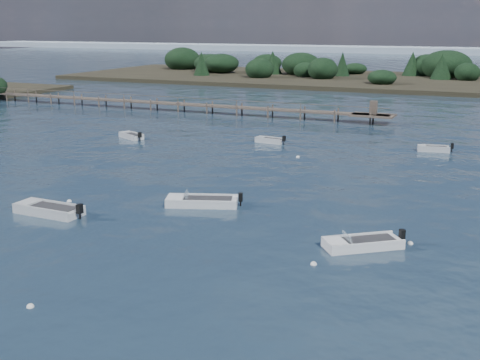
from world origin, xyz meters
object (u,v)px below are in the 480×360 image
at_px(tender_far_white, 270,141).
at_px(dinghy_mid_grey, 49,211).
at_px(dinghy_mid_white_a, 202,203).
at_px(dinghy_mid_white_b, 362,245).
at_px(jetty, 181,104).
at_px(tender_far_grey_b, 433,150).
at_px(tender_far_grey, 131,137).

xyz_separation_m(tender_far_white, dinghy_mid_grey, (-4.35, -27.04, 0.01)).
bearing_deg(dinghy_mid_white_a, dinghy_mid_white_b, -16.90).
bearing_deg(jetty, dinghy_mid_white_b, -50.64).
height_order(tender_far_white, dinghy_mid_grey, dinghy_mid_grey).
xyz_separation_m(dinghy_mid_white_b, dinghy_mid_grey, (-19.10, -2.01, 0.02)).
xyz_separation_m(dinghy_mid_white_b, tender_far_grey_b, (0.62, 27.21, 0.01)).
bearing_deg(tender_far_grey, dinghy_mid_white_a, -46.16).
distance_m(dinghy_mid_white_b, dinghy_mid_grey, 19.20).
distance_m(tender_far_grey_b, jetty, 36.78).
height_order(dinghy_mid_white_b, dinghy_mid_white_a, dinghy_mid_white_a).
xyz_separation_m(dinghy_mid_grey, tender_far_grey_b, (19.72, 29.21, -0.01)).
bearing_deg(tender_far_grey_b, dinghy_mid_white_b, -91.31).
relative_size(dinghy_mid_grey, tender_far_grey_b, 1.48).
height_order(tender_far_white, dinghy_mid_white_a, dinghy_mid_white_a).
bearing_deg(tender_far_white, tender_far_grey_b, 8.06).
height_order(tender_far_grey_b, dinghy_mid_white_a, dinghy_mid_white_a).
relative_size(dinghy_mid_white_a, jetty, 0.08).
height_order(dinghy_mid_grey, jetty, jetty).
xyz_separation_m(dinghy_mid_white_b, tender_far_grey, (-28.69, 21.58, 0.01)).
height_order(dinghy_mid_grey, tender_far_grey, dinghy_mid_grey).
bearing_deg(dinghy_mid_grey, dinghy_mid_white_a, 34.62).
relative_size(tender_far_white, tender_far_grey, 0.93).
bearing_deg(dinghy_mid_grey, tender_far_grey_b, 55.98).
bearing_deg(dinghy_mid_white_a, tender_far_white, 99.23).
height_order(dinghy_mid_white_b, tender_far_white, dinghy_mid_white_b).
xyz_separation_m(tender_far_grey_b, dinghy_mid_white_a, (-11.86, -23.79, -0.00)).
bearing_deg(dinghy_mid_white_a, dinghy_mid_grey, -145.38).
relative_size(dinghy_mid_white_b, tender_far_white, 1.33).
distance_m(tender_far_grey, jetty, 19.89).
bearing_deg(tender_far_grey, dinghy_mid_white_b, -36.96).
bearing_deg(tender_far_grey, tender_far_white, 13.88).
height_order(tender_far_white, jetty, jetty).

